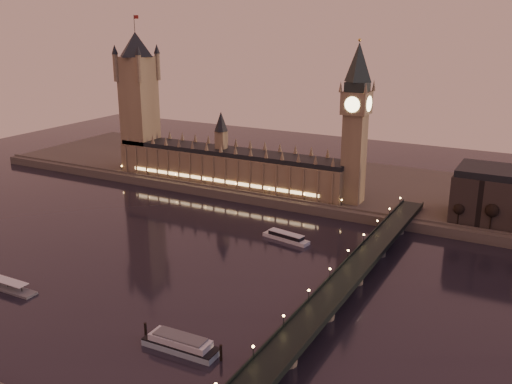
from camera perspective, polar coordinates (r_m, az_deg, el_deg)
ground at (r=304.40m, az=-8.04°, el=-6.75°), size 700.00×700.00×0.00m
far_embankment at (r=428.15m, az=8.43°, el=0.72°), size 560.00×130.00×6.00m
palace_of_westminster at (r=414.02m, az=-2.76°, el=3.00°), size 180.00×26.62×52.00m
victoria_tower at (r=451.94m, az=-11.66°, el=9.55°), size 31.68×31.68×118.00m
big_ben at (r=366.49m, az=9.97°, el=7.68°), size 17.68×17.68×104.00m
westminster_bridge at (r=262.41m, az=8.51°, el=-9.49°), size 13.20×260.00×15.30m
bare_tree_0 at (r=350.55m, az=19.78°, el=-1.54°), size 6.76×6.76×13.74m
bare_tree_1 at (r=348.87m, az=22.38°, el=-1.92°), size 6.76×6.76×13.74m
cruise_boat_a at (r=326.73m, az=3.02°, el=-4.51°), size 29.77×11.43×4.66m
moored_barge at (r=226.85m, az=-7.56°, el=-14.80°), size 35.68×9.35×6.54m
pontoon_pier at (r=297.46m, az=-24.06°, el=-8.50°), size 40.37×6.73×10.77m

